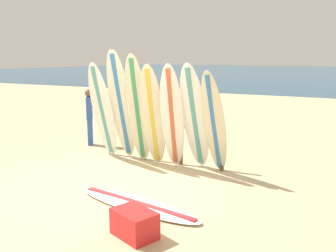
{
  "coord_description": "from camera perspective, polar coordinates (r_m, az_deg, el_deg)",
  "views": [
    {
      "loc": [
        4.0,
        -5.24,
        2.35
      ],
      "look_at": [
        0.13,
        2.24,
        0.78
      ],
      "focal_mm": 39.6,
      "sensor_mm": 36.0,
      "label": 1
    }
  ],
  "objects": [
    {
      "name": "ground_plane",
      "position": [
        7.0,
        -9.54,
        -9.24
      ],
      "size": [
        120.0,
        120.0,
        0.0
      ],
      "primitive_type": "plane",
      "color": "#D3BC8C"
    },
    {
      "name": "ocean_water",
      "position": [
        63.41,
        23.96,
        7.56
      ],
      "size": [
        120.0,
        80.0,
        0.01
      ],
      "primitive_type": "cube",
      "color": "navy",
      "rests_on": "ground"
    },
    {
      "name": "surfboard_rack",
      "position": [
        8.34,
        -0.95,
        -1.29
      ],
      "size": [
        2.96,
        0.09,
        1.02
      ],
      "color": "brown",
      "rests_on": "ground"
    },
    {
      "name": "surfboard_leaning_far_left",
      "position": [
        8.58,
        -9.99,
        2.21
      ],
      "size": [
        0.61,
        0.91,
        2.26
      ],
      "color": "white",
      "rests_on": "ground"
    },
    {
      "name": "surfboard_leaning_left",
      "position": [
        8.4,
        -7.21,
        3.08
      ],
      "size": [
        0.67,
        0.98,
        2.54
      ],
      "color": "silver",
      "rests_on": "ground"
    },
    {
      "name": "surfboard_leaning_center_left",
      "position": [
        8.15,
        -4.69,
        2.54
      ],
      "size": [
        0.6,
        0.71,
        2.44
      ],
      "color": "beige",
      "rests_on": "ground"
    },
    {
      "name": "surfboard_leaning_center",
      "position": [
        7.92,
        -2.38,
        1.57
      ],
      "size": [
        0.61,
        0.7,
        2.23
      ],
      "color": "beige",
      "rests_on": "ground"
    },
    {
      "name": "surfboard_leaning_center_right",
      "position": [
        7.66,
        0.66,
        1.33
      ],
      "size": [
        0.63,
        0.82,
        2.24
      ],
      "color": "white",
      "rests_on": "ground"
    },
    {
      "name": "surfboard_leaning_right",
      "position": [
        7.6,
        4.16,
        1.29
      ],
      "size": [
        0.56,
        0.9,
        2.26
      ],
      "color": "white",
      "rests_on": "ground"
    },
    {
      "name": "surfboard_leaning_far_right",
      "position": [
        7.4,
        7.12,
        0.46
      ],
      "size": [
        0.55,
        0.84,
        2.13
      ],
      "color": "beige",
      "rests_on": "ground"
    },
    {
      "name": "surfboard_lying_on_sand",
      "position": [
        6.07,
        -4.76,
        -11.92
      ],
      "size": [
        2.46,
        0.92,
        0.08
      ],
      "color": "white",
      "rests_on": "ground"
    },
    {
      "name": "beachgoer_standing",
      "position": [
        10.15,
        -11.99,
        1.73
      ],
      "size": [
        0.27,
        0.29,
        1.51
      ],
      "color": "#3359B2",
      "rests_on": "ground"
    },
    {
      "name": "cooler_box",
      "position": [
        5.1,
        -5.2,
        -14.73
      ],
      "size": [
        0.7,
        0.59,
        0.36
      ],
      "primitive_type": "cube",
      "rotation": [
        0.0,
        0.0,
        -0.37
      ],
      "color": "red",
      "rests_on": "ground"
    }
  ]
}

